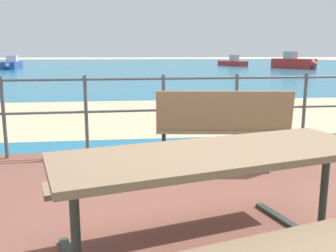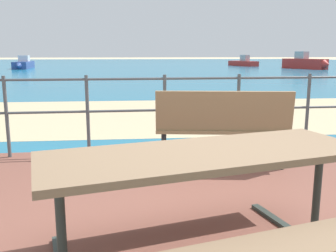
{
  "view_description": "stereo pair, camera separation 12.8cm",
  "coord_description": "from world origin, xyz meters",
  "px_view_note": "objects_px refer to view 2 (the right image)",
  "views": [
    {
      "loc": [
        -0.69,
        -2.29,
        1.34
      ],
      "look_at": [
        -0.03,
        1.86,
        0.51
      ],
      "focal_mm": 39.59,
      "sensor_mm": 36.0,
      "label": 1
    },
    {
      "loc": [
        -0.56,
        -2.31,
        1.34
      ],
      "look_at": [
        -0.03,
        1.86,
        0.51
      ],
      "focal_mm": 39.59,
      "sensor_mm": 36.0,
      "label": 2
    }
  ],
  "objects_px": {
    "park_bench": "(223,122)",
    "boat_far": "(305,63)",
    "picnic_table": "(206,182)",
    "boat_mid": "(243,63)",
    "boat_near": "(24,64)"
  },
  "relations": [
    {
      "from": "park_bench",
      "to": "boat_near",
      "type": "xyz_separation_m",
      "value": [
        -9.71,
        31.03,
        -0.19
      ]
    },
    {
      "from": "boat_mid",
      "to": "boat_far",
      "type": "xyz_separation_m",
      "value": [
        3.01,
        -7.91,
        0.16
      ]
    },
    {
      "from": "boat_mid",
      "to": "boat_far",
      "type": "bearing_deg",
      "value": -173.23
    },
    {
      "from": "picnic_table",
      "to": "park_bench",
      "type": "distance_m",
      "value": 2.11
    },
    {
      "from": "park_bench",
      "to": "boat_far",
      "type": "relative_size",
      "value": 0.31
    },
    {
      "from": "park_bench",
      "to": "boat_near",
      "type": "height_order",
      "value": "boat_near"
    },
    {
      "from": "picnic_table",
      "to": "boat_mid",
      "type": "distance_m",
      "value": 39.02
    },
    {
      "from": "park_bench",
      "to": "boat_near",
      "type": "bearing_deg",
      "value": -62.93
    },
    {
      "from": "park_bench",
      "to": "boat_mid",
      "type": "distance_m",
      "value": 36.91
    },
    {
      "from": "picnic_table",
      "to": "boat_mid",
      "type": "xyz_separation_m",
      "value": [
        12.58,
        36.94,
        -0.27
      ]
    },
    {
      "from": "picnic_table",
      "to": "boat_far",
      "type": "relative_size",
      "value": 0.42
    },
    {
      "from": "boat_far",
      "to": "picnic_table",
      "type": "bearing_deg",
      "value": -45.81
    },
    {
      "from": "picnic_table",
      "to": "park_bench",
      "type": "height_order",
      "value": "park_bench"
    },
    {
      "from": "picnic_table",
      "to": "boat_mid",
      "type": "relative_size",
      "value": 0.42
    },
    {
      "from": "boat_near",
      "to": "boat_far",
      "type": "distance_m",
      "value": 24.97
    }
  ]
}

